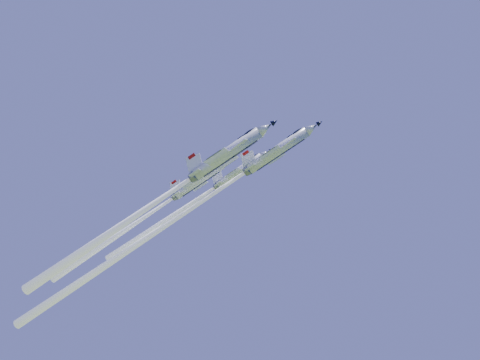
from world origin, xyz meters
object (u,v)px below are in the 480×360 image
at_px(jet_left, 193,202).
at_px(jet_slot, 146,216).
at_px(jet_lead, 170,222).
at_px(jet_right, 154,204).

relative_size(jet_left, jet_slot, 0.94).
height_order(jet_lead, jet_left, jet_lead).
xyz_separation_m(jet_lead, jet_right, (1.22, -7.53, 1.76)).
relative_size(jet_lead, jet_slot, 1.58).
xyz_separation_m(jet_left, jet_right, (0.06, -13.84, -3.55)).
height_order(jet_lead, jet_slot, jet_lead).
distance_m(jet_left, jet_slot, 10.11).
bearing_deg(jet_right, jet_lead, 176.56).
distance_m(jet_right, jet_slot, 9.80).
xyz_separation_m(jet_lead, jet_left, (1.16, 6.31, 5.31)).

